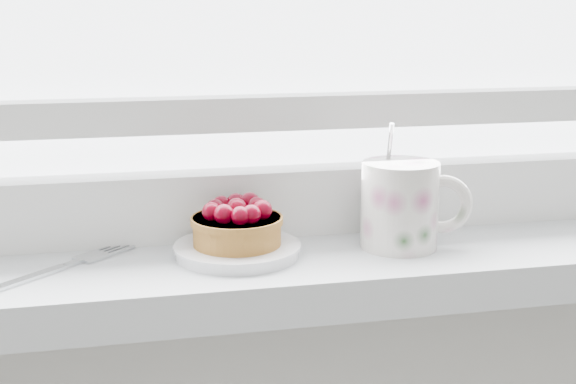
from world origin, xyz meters
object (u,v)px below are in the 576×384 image
object	(u,v)px
floral_mug	(403,203)
fork	(50,271)
raspberry_tart	(237,224)
saucer	(237,250)

from	to	relation	value
floral_mug	fork	bearing A→B (deg)	-179.23
raspberry_tart	fork	bearing A→B (deg)	-176.36
saucer	floral_mug	size ratio (longest dim) A/B	0.99
fork	saucer	bearing A→B (deg)	3.65
floral_mug	fork	xyz separation A→B (m)	(-0.34, -0.00, -0.04)
raspberry_tart	fork	distance (m)	0.18
floral_mug	fork	world-z (taller)	floral_mug
floral_mug	saucer	bearing A→B (deg)	177.74
raspberry_tart	floral_mug	size ratio (longest dim) A/B	0.71
raspberry_tart	fork	size ratio (longest dim) A/B	0.58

